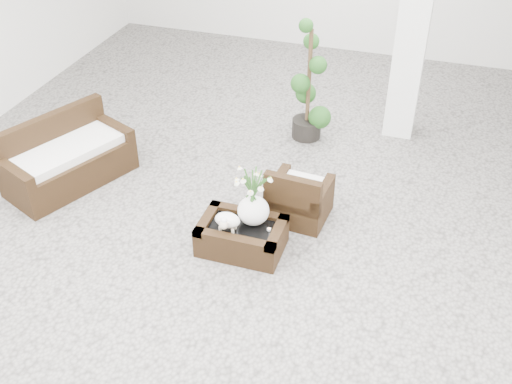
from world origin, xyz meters
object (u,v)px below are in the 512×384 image
(loveseat, at_px, (67,153))
(armchair, at_px, (300,191))
(coffee_table, at_px, (242,237))
(topiary, at_px, (309,82))

(loveseat, bearing_deg, armchair, -62.57)
(coffee_table, xyz_separation_m, topiary, (0.07, 2.57, 0.68))
(topiary, bearing_deg, armchair, -78.47)
(coffee_table, distance_m, loveseat, 2.54)
(coffee_table, relative_size, topiary, 0.53)
(armchair, relative_size, loveseat, 0.45)
(loveseat, distance_m, topiary, 3.26)
(armchair, distance_m, loveseat, 2.91)
(loveseat, relative_size, topiary, 0.92)
(armchair, bearing_deg, topiary, -73.97)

